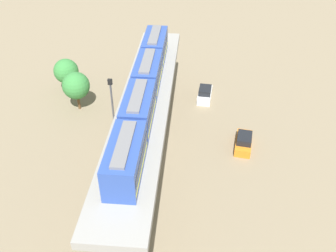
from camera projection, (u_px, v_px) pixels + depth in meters
The scene contains 8 objects.
ground_plane at pixel (147, 151), 43.01m from camera, with size 120.00×120.00×0.00m, color #84755B.
viaduct at pixel (145, 112), 39.72m from camera, with size 5.20×35.80×6.99m.
train at pixel (143, 91), 37.45m from camera, with size 2.64×27.45×3.24m.
parked_car_white at pixel (205, 94), 51.68m from camera, with size 2.17×4.35×1.76m.
parked_car_orange at pixel (244, 142), 43.16m from camera, with size 2.40×4.42×1.76m.
tree_near_viaduct at pixel (66, 71), 51.87m from camera, with size 3.45×3.45×4.93m.
tree_mid_lot at pixel (76, 86), 47.97m from camera, with size 3.57×3.57×5.35m.
signal_post at pixel (113, 114), 39.71m from camera, with size 0.44×0.28×9.59m.
Camera 1 is at (-5.19, 32.44, 28.01)m, focal length 39.60 mm.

